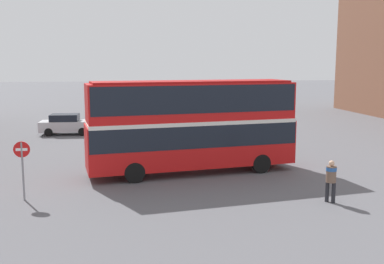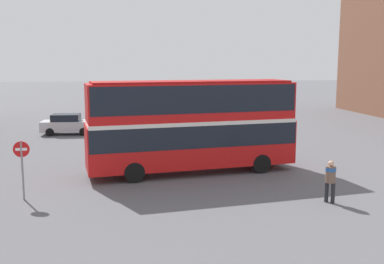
# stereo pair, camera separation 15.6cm
# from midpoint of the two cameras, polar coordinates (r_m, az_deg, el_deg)

# --- Properties ---
(ground_plane) EXTENTS (240.00, 240.00, 0.00)m
(ground_plane) POSITION_cam_midpoint_polar(r_m,az_deg,el_deg) (23.99, 0.34, -5.01)
(ground_plane) COLOR #5B5B60
(double_decker_bus) EXTENTS (11.03, 4.12, 4.81)m
(double_decker_bus) POSITION_cam_midpoint_polar(r_m,az_deg,el_deg) (23.18, 0.19, 1.43)
(double_decker_bus) COLOR red
(double_decker_bus) RESTS_ON ground_plane
(pedestrian_foreground) EXTENTS (0.61, 0.61, 1.77)m
(pedestrian_foreground) POSITION_cam_midpoint_polar(r_m,az_deg,el_deg) (19.35, 17.39, -5.48)
(pedestrian_foreground) COLOR #232328
(pedestrian_foreground) RESTS_ON ground_plane
(parked_car_kerb_near) EXTENTS (4.25, 2.02, 1.64)m
(parked_car_kerb_near) POSITION_cam_midpoint_polar(r_m,az_deg,el_deg) (37.56, -15.37, 0.98)
(parked_car_kerb_near) COLOR silver
(parked_car_kerb_near) RESTS_ON ground_plane
(parked_car_kerb_far) EXTENTS (4.33, 2.37, 1.57)m
(parked_car_kerb_far) POSITION_cam_midpoint_polar(r_m,az_deg,el_deg) (40.83, 2.80, 1.82)
(parked_car_kerb_far) COLOR silver
(parked_car_kerb_far) RESTS_ON ground_plane
(no_entry_sign) EXTENTS (0.67, 0.08, 2.50)m
(no_entry_sign) POSITION_cam_midpoint_polar(r_m,az_deg,el_deg) (19.96, -20.58, -3.38)
(no_entry_sign) COLOR gray
(no_entry_sign) RESTS_ON ground_plane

